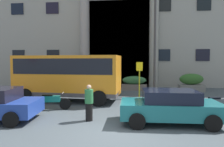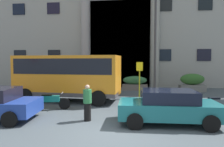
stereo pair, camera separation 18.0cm
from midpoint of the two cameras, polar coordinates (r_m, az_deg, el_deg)
ground_plane at (r=7.56m, az=1.28°, el=-16.66°), size 80.00×64.00×0.12m
office_building_facade at (r=24.99m, az=4.60°, el=13.99°), size 36.57×9.68×14.27m
orange_minibus at (r=13.23m, az=-11.81°, el=-0.22°), size 6.67×2.94×2.89m
bus_stop_sign at (r=14.20m, az=8.05°, el=-0.63°), size 0.44×0.08×2.49m
hedge_planter_entrance_left at (r=18.44m, az=-10.56°, el=-2.04°), size 2.04×0.96×1.66m
hedge_planter_far_east at (r=18.46m, az=21.79°, el=-2.46°), size 2.06×0.84×1.51m
hedge_planter_west at (r=18.08m, az=6.69°, el=-2.77°), size 2.18×0.70×1.24m
parked_sedan_second at (r=8.74m, az=15.99°, el=-8.80°), size 3.99×2.02×1.37m
motorcycle_near_kerb at (r=11.07m, az=27.63°, el=-7.80°), size 1.98×0.59×0.89m
scooter_by_planter at (r=11.23m, az=-16.59°, el=-7.39°), size 2.03×0.66×0.89m
pedestrian_woman_with_bag at (r=8.82m, az=-6.30°, el=-8.14°), size 0.36×0.36×1.55m
lamppost_plaza_centre at (r=15.59m, az=12.37°, el=11.30°), size 0.40×0.40×8.13m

